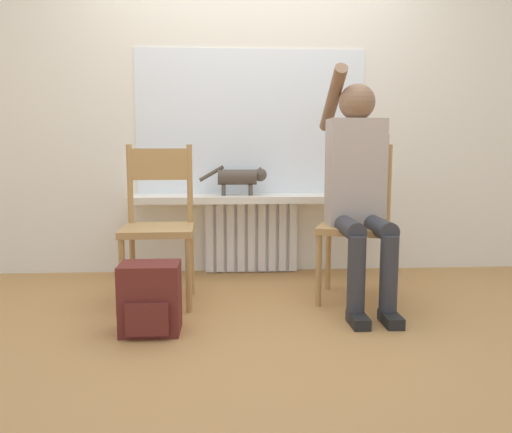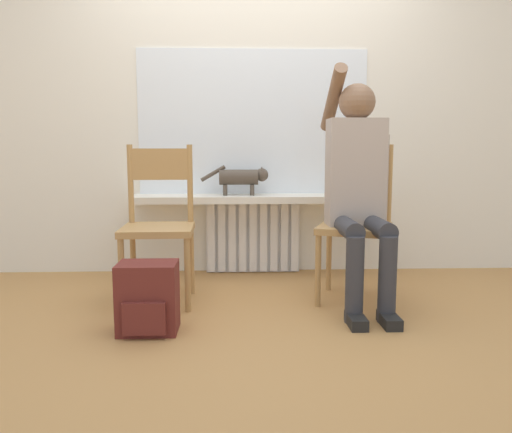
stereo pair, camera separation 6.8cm
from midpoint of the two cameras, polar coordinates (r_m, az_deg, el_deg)
The scene contains 10 objects.
ground_plane at distance 2.80m, azimuth -0.05°, elevation -11.95°, with size 12.00×12.00×0.00m, color #B27F47.
wall_with_window at distance 3.89m, azimuth -1.15°, elevation 13.65°, with size 7.00×0.06×2.70m.
radiator at distance 3.85m, azimuth -1.06°, elevation -2.28°, with size 0.72×0.08×0.56m.
windowsill at distance 3.70m, azimuth -1.01°, elevation 2.06°, with size 1.80×0.31×0.05m.
window_glass at distance 3.84m, azimuth -1.12°, elevation 10.71°, with size 1.72×0.01×1.08m.
chair_left at distance 3.13m, azimuth -11.68°, elevation -0.65°, with size 0.44×0.44×0.97m.
chair_right at distance 3.19m, azimuth 10.71°, elevation -0.47°, with size 0.55×0.55×0.97m.
person at distance 3.06m, azimuth 11.03°, elevation 3.97°, with size 0.36×0.97×1.45m.
cat at distance 3.69m, azimuth -2.27°, elevation 4.50°, with size 0.50×0.11×0.22m.
backpack at distance 2.66m, azimuth -12.72°, elevation -9.17°, with size 0.30×0.25×0.36m.
Camera 1 is at (-0.19, -2.64, 0.94)m, focal length 35.00 mm.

